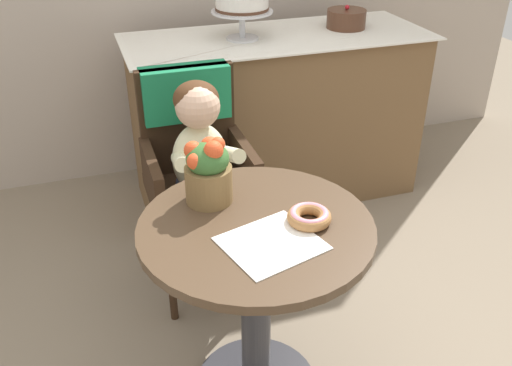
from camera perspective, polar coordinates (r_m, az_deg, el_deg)
The scene contains 9 objects.
cafe_table at distance 1.80m, azimuth -0.00°, elevation -9.76°, with size 0.72×0.72×0.72m.
wicker_chair at distance 2.31m, azimuth -6.43°, elevation 3.68°, with size 0.42×0.45×0.95m.
seated_child at distance 2.16m, azimuth -5.57°, elevation 2.84°, with size 0.27×0.32×0.73m.
paper_napkin at distance 1.59m, azimuth 1.60°, elevation -6.21°, with size 0.26×0.23×0.00m, color white.
donut_front at distance 1.67m, azimuth 5.48°, elevation -3.40°, with size 0.13×0.13×0.04m.
flower_vase at distance 1.74m, azimuth -4.95°, elevation 1.31°, with size 0.15×0.15×0.22m.
display_counter at distance 3.04m, azimuth 2.11°, elevation 6.73°, with size 1.56×0.62×0.90m.
tiered_cake_stand at distance 2.79m, azimuth -1.45°, elevation 18.09°, with size 0.30×0.30×0.27m.
round_layer_cake at distance 3.06m, azimuth 9.24°, elevation 16.28°, with size 0.20×0.20×0.12m.
Camera 1 is at (-0.44, -1.31, 1.67)m, focal length 39.02 mm.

